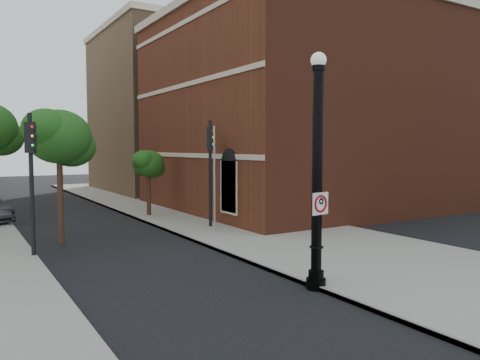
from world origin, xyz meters
TOP-DOWN VIEW (x-y plane):
  - ground at (0.00, 0.00)m, footprint 120.00×120.00m
  - sidewalk_right at (6.00, 10.00)m, footprint 8.00×60.00m
  - curb_edge at (2.05, 10.00)m, footprint 0.10×60.00m
  - brick_wall_building at (16.00, 14.00)m, footprint 22.30×16.30m
  - bg_building_tan_b at (16.00, 30.00)m, footprint 22.00×14.00m
  - lamppost at (2.10, -0.75)m, footprint 0.55×0.55m
  - no_parking_sign at (2.08, -0.92)m, footprint 0.61×0.12m
  - traffic_signal_left at (-4.09, 7.24)m, footprint 0.41×0.46m
  - traffic_signal_right at (4.15, 9.38)m, footprint 0.43×0.46m
  - utility_pole at (3.65, 8.07)m, footprint 0.10×0.10m
  - street_tree_a at (-2.72, 9.40)m, footprint 3.03×2.74m
  - street_tree_c at (2.96, 14.58)m, footprint 2.10×1.90m

SIDE VIEW (x-z plane):
  - ground at x=0.00m, z-range 0.00..0.00m
  - sidewalk_right at x=6.00m, z-range 0.00..0.12m
  - curb_edge at x=2.05m, z-range 0.00..0.14m
  - no_parking_sign at x=2.08m, z-range 2.11..2.73m
  - utility_pole at x=3.65m, z-range 0.00..4.91m
  - street_tree_c at x=2.96m, z-range 1.08..4.87m
  - lamppost at x=2.10m, z-range -0.25..6.26m
  - traffic_signal_left at x=-4.09m, z-range 0.89..6.04m
  - traffic_signal_right at x=4.15m, z-range 0.91..6.15m
  - street_tree_a at x=-2.72m, z-range 1.58..7.05m
  - brick_wall_building at x=16.00m, z-range 0.01..12.51m
  - bg_building_tan_b at x=16.00m, z-range 0.00..14.00m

